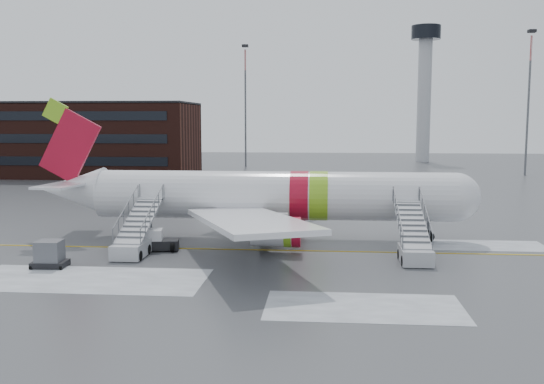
# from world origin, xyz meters

# --- Properties ---
(ground) EXTENTS (260.00, 260.00, 0.00)m
(ground) POSITION_xyz_m (0.00, 0.00, 0.00)
(ground) COLOR #494C4F
(ground) RESTS_ON ground
(airliner) EXTENTS (35.03, 32.97, 11.18)m
(airliner) POSITION_xyz_m (3.06, 3.21, 3.42)
(airliner) COLOR white
(airliner) RESTS_ON ground
(airstair_fwd) EXTENTS (2.05, 7.70, 3.48)m
(airstair_fwd) POSITION_xyz_m (14.00, -3.32, 1.06)
(airstair_fwd) COLOR #ACAEB3
(airstair_fwd) RESTS_ON ground
(airstair_aft) EXTENTS (2.05, 7.70, 3.48)m
(airstair_aft) POSITION_xyz_m (-5.29, -3.32, 1.06)
(airstair_aft) COLOR #B2B4B9
(airstair_aft) RESTS_ON ground
(pushback_tug) EXTENTS (2.91, 2.37, 1.54)m
(pushback_tug) POSITION_xyz_m (-4.09, -1.72, 0.68)
(pushback_tug) COLOR black
(pushback_tug) RESTS_ON ground
(uld_container) EXTENTS (2.22, 1.67, 1.74)m
(uld_container) POSITION_xyz_m (-9.58, -7.30, 0.81)
(uld_container) COLOR black
(uld_container) RESTS_ON ground
(terminal_building) EXTENTS (62.00, 16.11, 12.30)m
(terminal_building) POSITION_xyz_m (-45.00, 54.98, 6.20)
(terminal_building) COLOR #3F1E16
(terminal_building) RESTS_ON ground
(control_tower) EXTENTS (6.40, 6.40, 30.00)m
(control_tower) POSITION_xyz_m (30.00, 95.00, 18.75)
(control_tower) COLOR #B2B5BA
(control_tower) RESTS_ON ground
(light_mast_far_ne) EXTENTS (1.20, 1.20, 24.25)m
(light_mast_far_ne) POSITION_xyz_m (42.00, 62.00, 13.84)
(light_mast_far_ne) COLOR #595B60
(light_mast_far_ne) RESTS_ON ground
(light_mast_far_n) EXTENTS (1.20, 1.20, 24.25)m
(light_mast_far_n) POSITION_xyz_m (-8.00, 78.00, 13.84)
(light_mast_far_n) COLOR #595B60
(light_mast_far_n) RESTS_ON ground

